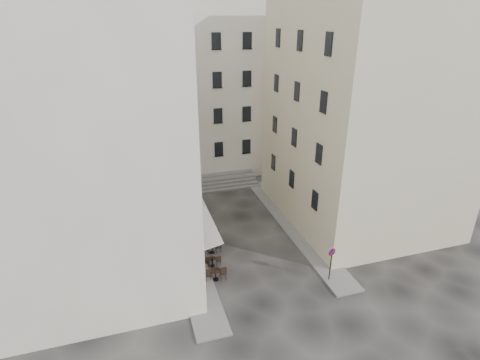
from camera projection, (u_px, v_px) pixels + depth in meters
name	position (u px, v px, depth m)	size (l,w,h in m)	color
ground	(253.00, 254.00, 27.49)	(90.00, 90.00, 0.00)	black
sidewalk_left	(183.00, 235.00, 29.77)	(2.00, 22.00, 0.12)	slate
sidewalk_right	(292.00, 224.00, 31.30)	(2.00, 18.00, 0.12)	slate
building_left	(79.00, 117.00, 23.21)	(12.20, 16.20, 20.60)	beige
building_right	(365.00, 109.00, 29.67)	(12.20, 14.20, 18.60)	beige
building_back	(188.00, 85.00, 40.19)	(18.20, 10.20, 18.60)	beige
cafe_storefront	(191.00, 234.00, 26.46)	(1.74, 7.30, 3.50)	#430909
stone_steps	(213.00, 183.00, 38.36)	(9.00, 3.15, 0.80)	slate
bollard_near	(212.00, 264.00, 25.53)	(0.12, 0.12, 0.98)	black
bollard_mid	(202.00, 237.00, 28.60)	(0.12, 0.12, 0.98)	black
bollard_far	(194.00, 216.00, 31.67)	(0.12, 0.12, 0.98)	black
no_parking_sign	(331.00, 258.00, 23.97)	(0.57, 0.17, 2.54)	black
bistro_table_a	(215.00, 273.00, 24.57)	(1.42, 0.67, 1.00)	black
bistro_table_b	(212.00, 261.00, 25.98)	(1.16, 0.55, 0.82)	black
bistro_table_c	(212.00, 247.00, 27.43)	(1.31, 0.61, 0.92)	black
bistro_table_d	(210.00, 235.00, 28.99)	(1.35, 0.63, 0.95)	black
bistro_table_e	(200.00, 221.00, 31.07)	(1.22, 0.57, 0.86)	black
pedestrian	(209.00, 228.00, 29.31)	(0.62, 0.41, 1.69)	black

